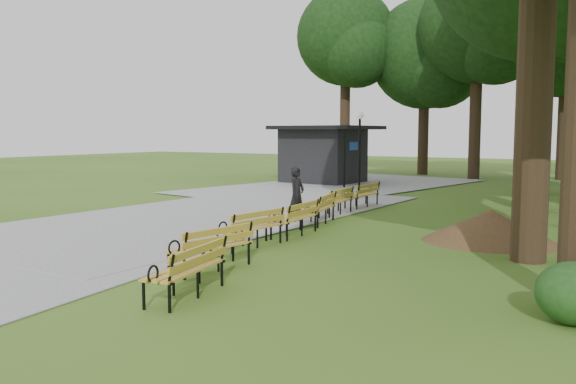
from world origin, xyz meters
The scene contains 14 objects.
ground centered at (0.00, 0.00, 0.00)m, with size 100.00×100.00×0.00m, color #375D1A.
path centered at (-4.00, 3.00, 0.03)m, with size 12.00×38.00×0.06m, color gray.
person centered at (-0.68, 2.82, 0.81)m, with size 0.59×0.39×1.61m, color black.
kiosk centered at (-6.45, 15.45, 1.47)m, with size 4.71×4.09×2.95m, color black, non-canonical shape.
lamp_post centered at (-2.55, 11.33, 2.48)m, with size 0.32×0.32×3.49m.
dirt_mound centered at (4.85, 2.43, 0.39)m, with size 2.71×2.71×0.79m, color #47301C.
bench_0 centered at (1.78, -4.92, 0.44)m, with size 1.90×0.64×0.88m, color #B78D2A, non-canonical shape.
bench_1 centered at (0.94, -3.24, 0.44)m, with size 1.90×0.64×0.88m, color #B78D2A, non-canonical shape.
bench_2 centered at (0.29, -0.97, 0.44)m, with size 1.90×0.64×0.88m, color #B78D2A, non-canonical shape.
bench_3 centered at (0.36, 0.89, 0.44)m, with size 1.90×0.64×0.88m, color #B78D2A, non-canonical shape.
bench_4 centered at (-0.04, 2.95, 0.44)m, with size 1.90×0.64×0.88m, color #B78D2A, non-canonical shape.
bench_5 centered at (-0.43, 4.72, 0.44)m, with size 1.90×0.64×0.88m, color #B78D2A, non-canonical shape.
bench_6 centered at (-0.50, 6.99, 0.44)m, with size 1.90×0.64×0.88m, color #B78D2A, non-canonical shape.
shrub_2 centered at (7.19, -3.25, 0.00)m, with size 1.01×1.01×0.86m, color #193D14.
Camera 1 is at (7.95, -12.05, 2.60)m, focal length 37.30 mm.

